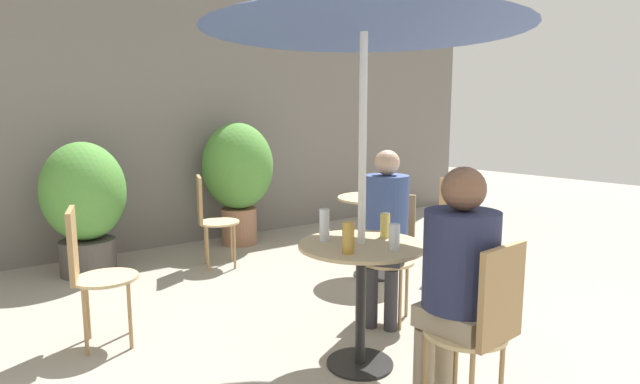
{
  "coord_description": "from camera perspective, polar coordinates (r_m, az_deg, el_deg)",
  "views": [
    {
      "loc": [
        -1.71,
        -2.02,
        1.45
      ],
      "look_at": [
        0.11,
        0.48,
        0.99
      ],
      "focal_mm": 28.0,
      "sensor_mm": 36.0,
      "label": 1
    }
  ],
  "objects": [
    {
      "name": "beer_glass_1",
      "position": [
        2.73,
        8.48,
        -5.14
      ],
      "size": [
        0.06,
        0.06,
        0.15
      ],
      "color": "silver",
      "rests_on": "cafe_table_near"
    },
    {
      "name": "beer_glass_2",
      "position": [
        3.02,
        7.44,
        -3.8
      ],
      "size": [
        0.06,
        0.06,
        0.14
      ],
      "color": "#DBC65B",
      "rests_on": "cafe_table_near"
    },
    {
      "name": "potted_plant_0",
      "position": [
        5.07,
        -25.34,
        -0.88
      ],
      "size": [
        0.74,
        0.74,
        1.23
      ],
      "color": "#47423D",
      "rests_on": "ground_plane"
    },
    {
      "name": "bistro_chair_1",
      "position": [
        3.66,
        7.94,
        -5.99
      ],
      "size": [
        0.45,
        0.44,
        0.9
      ],
      "rotation": [
        0.0,
        0.0,
        -0.98
      ],
      "color": "tan",
      "rests_on": "ground_plane"
    },
    {
      "name": "cafe_table_near",
      "position": [
        2.92,
        4.7,
        -9.3
      ],
      "size": [
        0.72,
        0.72,
        0.74
      ],
      "color": "black",
      "rests_on": "ground_plane"
    },
    {
      "name": "potted_plant_1",
      "position": [
        5.74,
        -9.36,
        2.28
      ],
      "size": [
        0.8,
        0.8,
        1.39
      ],
      "color": "#93664C",
      "rests_on": "ground_plane"
    },
    {
      "name": "bistro_chair_0",
      "position": [
        2.47,
        18.15,
        -13.67
      ],
      "size": [
        0.39,
        0.4,
        0.9
      ],
      "rotation": [
        0.0,
        0.0,
        -3.07
      ],
      "color": "tan",
      "rests_on": "ground_plane"
    },
    {
      "name": "umbrella",
      "position": [
        2.84,
        5.09,
        20.49
      ],
      "size": [
        1.75,
        1.75,
        2.18
      ],
      "color": "silver",
      "rests_on": "ground_plane"
    },
    {
      "name": "storefront_wall",
      "position": [
        5.78,
        -19.17,
        8.57
      ],
      "size": [
        10.0,
        0.06,
        3.0
      ],
      "color": "slate",
      "rests_on": "ground_plane"
    },
    {
      "name": "bistro_chair_3",
      "position": [
        4.89,
        15.27,
        -2.54
      ],
      "size": [
        0.45,
        0.45,
        0.9
      ],
      "rotation": [
        0.0,
        0.0,
        2.36
      ],
      "color": "tan",
      "rests_on": "ground_plane"
    },
    {
      "name": "ground_plane",
      "position": [
        3.02,
        3.9,
        -20.21
      ],
      "size": [
        20.0,
        20.0,
        0.0
      ],
      "primitive_type": "plane",
      "color": "gray"
    },
    {
      "name": "seated_person_1",
      "position": [
        3.48,
        7.51,
        -3.43
      ],
      "size": [
        0.39,
        0.38,
        1.23
      ],
      "rotation": [
        0.0,
        0.0,
        -0.98
      ],
      "color": "#2D2D33",
      "rests_on": "ground_plane"
    },
    {
      "name": "beer_glass_3",
      "position": [
        2.9,
        0.51,
        -3.79
      ],
      "size": [
        0.06,
        0.06,
        0.19
      ],
      "color": "silver",
      "rests_on": "cafe_table_near"
    },
    {
      "name": "beer_glass_0",
      "position": [
        2.65,
        3.24,
        -5.24
      ],
      "size": [
        0.06,
        0.06,
        0.17
      ],
      "color": "#B28433",
      "rests_on": "cafe_table_near"
    },
    {
      "name": "seated_person_0",
      "position": [
        2.48,
        15.44,
        -8.81
      ],
      "size": [
        0.35,
        0.37,
        1.23
      ],
      "rotation": [
        0.0,
        0.0,
        3.21
      ],
      "color": "gray",
      "rests_on": "ground_plane"
    },
    {
      "name": "bistro_chair_2",
      "position": [
        4.92,
        -12.56,
        -2.37
      ],
      "size": [
        0.43,
        0.42,
        0.9
      ],
      "rotation": [
        0.0,
        0.0,
        1.24
      ],
      "color": "tan",
      "rests_on": "ground_plane"
    },
    {
      "name": "cafe_table_far",
      "position": [
        4.57,
        6.4,
        -2.88
      ],
      "size": [
        0.7,
        0.7,
        0.74
      ],
      "color": "black",
      "rests_on": "ground_plane"
    },
    {
      "name": "bistro_chair_4",
      "position": [
        3.46,
        -24.89,
        -7.58
      ],
      "size": [
        0.42,
        0.4,
        0.9
      ],
      "rotation": [
        0.0,
        0.0,
        1.32
      ],
      "color": "tan",
      "rests_on": "ground_plane"
    }
  ]
}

